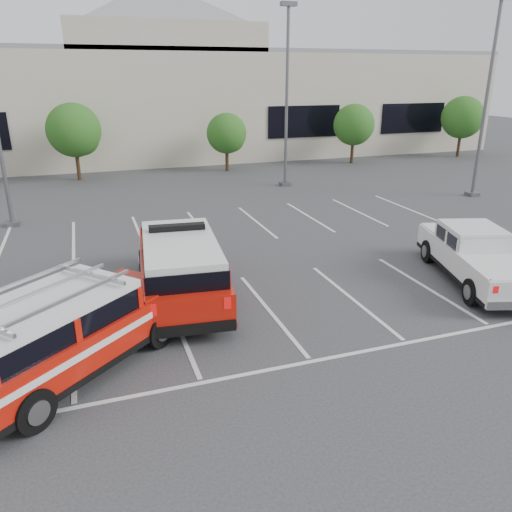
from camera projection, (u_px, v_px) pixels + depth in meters
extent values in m
plane|color=#323234|center=(270.00, 312.00, 14.51)|extent=(120.00, 120.00, 0.00)
cube|color=silver|center=(227.00, 260.00, 18.50)|extent=(23.00, 15.00, 0.01)
cube|color=beige|center=(136.00, 106.00, 41.54)|extent=(60.00, 15.00, 8.00)
cube|color=gray|center=(131.00, 52.00, 40.11)|extent=(60.00, 15.00, 0.30)
cube|color=beige|center=(158.00, 40.00, 39.10)|extent=(14.00, 12.00, 2.00)
pyramid|color=gray|center=(156.00, 3.00, 38.20)|extent=(15.98, 15.98, 3.20)
cylinder|color=#3F2B19|center=(78.00, 166.00, 32.19)|extent=(0.24, 0.24, 1.84)
sphere|color=#165518|center=(74.00, 130.00, 31.42)|extent=(3.37, 3.37, 3.37)
sphere|color=#165518|center=(81.00, 138.00, 31.89)|extent=(2.24, 2.24, 2.24)
cylinder|color=#3F2B19|center=(227.00, 160.00, 35.31)|extent=(0.24, 0.24, 1.51)
sphere|color=#165518|center=(227.00, 133.00, 34.67)|extent=(2.77, 2.77, 2.77)
sphere|color=#165518|center=(231.00, 139.00, 35.12)|extent=(1.85, 1.85, 1.85)
cylinder|color=#3F2B19|center=(352.00, 152.00, 38.35)|extent=(0.24, 0.24, 1.67)
sphere|color=#165518|center=(354.00, 125.00, 37.64)|extent=(3.07, 3.07, 3.07)
sphere|color=#165518|center=(357.00, 131.00, 38.10)|extent=(2.05, 2.05, 2.05)
cylinder|color=#3F2B19|center=(459.00, 145.00, 41.38)|extent=(0.24, 0.24, 1.84)
sphere|color=#165518|center=(463.00, 117.00, 40.61)|extent=(3.37, 3.37, 3.37)
sphere|color=#165518|center=(464.00, 123.00, 41.09)|extent=(2.24, 2.24, 2.24)
cube|color=#59595E|center=(13.00, 224.00, 22.67)|extent=(0.60, 0.60, 0.20)
cube|color=#59595E|center=(285.00, 184.00, 30.82)|extent=(0.60, 0.60, 0.20)
cylinder|color=#59595E|center=(287.00, 101.00, 29.14)|extent=(0.18, 0.18, 10.00)
cube|color=#59595E|center=(289.00, 4.00, 27.38)|extent=(0.90, 0.40, 0.24)
cube|color=#59595E|center=(472.00, 194.00, 28.26)|extent=(0.60, 0.60, 0.20)
cylinder|color=#59595E|center=(486.00, 104.00, 26.57)|extent=(0.18, 0.18, 10.00)
cube|color=#B51308|center=(180.00, 271.00, 15.18)|extent=(2.93, 6.49, 0.96)
cube|color=black|center=(181.00, 254.00, 14.41)|extent=(2.56, 4.66, 0.50)
cube|color=silver|center=(180.00, 243.00, 14.29)|extent=(2.50, 4.56, 0.18)
cube|color=black|center=(177.00, 227.00, 15.12)|extent=(1.72, 0.50, 0.17)
cube|color=silver|center=(476.00, 260.00, 16.42)|extent=(3.54, 6.00, 0.82)
cube|color=black|center=(472.00, 237.00, 16.69)|extent=(2.31, 2.44, 0.43)
cube|color=silver|center=(474.00, 229.00, 16.58)|extent=(2.26, 2.40, 0.16)
cube|color=#B51308|center=(70.00, 337.00, 11.39)|extent=(5.79, 5.45, 0.94)
cube|color=black|center=(44.00, 319.00, 10.68)|extent=(4.32, 4.13, 0.49)
cube|color=silver|center=(42.00, 305.00, 10.57)|extent=(4.23, 4.05, 0.18)
cube|color=#A5A5A8|center=(40.00, 291.00, 10.46)|extent=(4.07, 3.93, 0.07)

